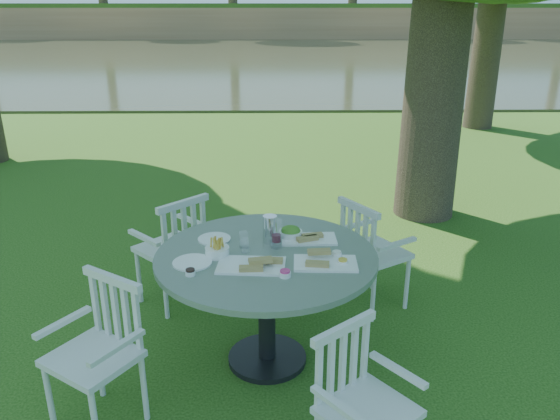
% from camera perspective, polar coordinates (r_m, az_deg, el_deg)
% --- Properties ---
extents(ground, '(140.00, 140.00, 0.00)m').
position_cam_1_polar(ground, '(4.59, 0.04, -10.87)').
color(ground, '#1A3F0D').
rests_on(ground, ground).
extents(table, '(1.48, 1.48, 0.85)m').
position_cam_1_polar(table, '(3.71, -1.43, -6.68)').
color(table, black).
rests_on(table, ground).
extents(chair_ne, '(0.63, 0.64, 0.94)m').
position_cam_1_polar(chair_ne, '(4.50, 9.07, -3.87)').
color(chair_ne, silver).
rests_on(chair_ne, ground).
extents(chair_nw, '(0.67, 0.67, 0.96)m').
position_cam_1_polar(chair_nw, '(4.56, -10.70, -3.46)').
color(chair_nw, silver).
rests_on(chair_nw, ground).
extents(chair_sw, '(0.63, 0.62, 0.92)m').
position_cam_1_polar(chair_sw, '(3.47, -17.94, -12.87)').
color(chair_sw, silver).
rests_on(chair_sw, ground).
extents(chair_se, '(0.60, 0.60, 0.87)m').
position_cam_1_polar(chair_se, '(3.01, 7.95, -18.43)').
color(chair_se, silver).
rests_on(chair_se, ground).
extents(tableware, '(1.19, 0.72, 0.21)m').
position_cam_1_polar(tableware, '(3.67, -1.38, -3.82)').
color(tableware, white).
rests_on(tableware, table).
extents(river, '(100.00, 28.00, 0.12)m').
position_cam_1_polar(river, '(27.02, -0.85, 15.55)').
color(river, '#30341F').
rests_on(river, ground).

